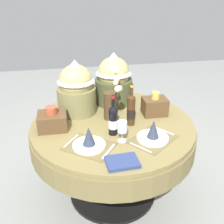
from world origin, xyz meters
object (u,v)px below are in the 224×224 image
object	(u,v)px
dining_table	(113,137)
wine_bottle_centre	(131,110)
wine_glass_right	(122,127)
book_on_table	(122,162)
gift_tub_back_centre	(114,77)
wine_bottle_left	(113,120)
place_setting_right	(153,134)
woven_basket_side_left	(52,120)
flower_vase	(111,101)
woven_basket_side_right	(155,106)
gift_tub_back_left	(76,86)
place_setting_left	(89,141)

from	to	relation	value
dining_table	wine_bottle_centre	distance (m)	0.32
wine_glass_right	book_on_table	world-z (taller)	wine_glass_right
gift_tub_back_centre	wine_bottle_left	bearing A→B (deg)	-100.88
wine_bottle_left	place_setting_right	bearing A→B (deg)	-25.06
gift_tub_back_centre	woven_basket_side_left	bearing A→B (deg)	-144.02
flower_vase	woven_basket_side_right	size ratio (longest dim) A/B	2.01
wine_glass_right	gift_tub_back_left	bearing A→B (deg)	118.17
wine_bottle_left	gift_tub_back_left	size ratio (longest dim) A/B	0.68
place_setting_right	wine_glass_right	xyz separation A→B (m)	(-0.23, 0.02, 0.07)
wine_glass_right	gift_tub_back_centre	world-z (taller)	gift_tub_back_centre
wine_bottle_left	book_on_table	xyz separation A→B (m)	(-0.01, -0.38, -0.11)
wine_glass_right	gift_tub_back_left	xyz separation A→B (m)	(-0.29, 0.55, 0.13)
woven_basket_side_left	woven_basket_side_right	bearing A→B (deg)	6.29
place_setting_left	book_on_table	bearing A→B (deg)	-50.55
dining_table	book_on_table	xyz separation A→B (m)	(-0.04, -0.56, 0.16)
place_setting_left	woven_basket_side_left	world-z (taller)	woven_basket_side_left
dining_table	wine_bottle_left	size ratio (longest dim) A/B	4.25
wine_bottle_centre	woven_basket_side_left	world-z (taller)	wine_bottle_centre
dining_table	woven_basket_side_right	distance (m)	0.46
place_setting_right	gift_tub_back_centre	size ratio (longest dim) A/B	0.88
woven_basket_side_right	book_on_table	bearing A→B (deg)	-123.76
book_on_table	woven_basket_side_left	bearing A→B (deg)	126.95
dining_table	wine_bottle_centre	xyz separation A→B (m)	(0.14, -0.06, 0.28)
gift_tub_back_centre	wine_glass_right	bearing A→B (deg)	-95.33
dining_table	gift_tub_back_centre	xyz separation A→B (m)	(0.08, 0.40, 0.40)
flower_vase	gift_tub_back_centre	distance (m)	0.35
flower_vase	wine_glass_right	world-z (taller)	flower_vase
woven_basket_side_right	place_setting_left	bearing A→B (deg)	-146.83
place_setting_right	woven_basket_side_left	world-z (taller)	woven_basket_side_left
place_setting_left	woven_basket_side_left	bearing A→B (deg)	130.10
dining_table	gift_tub_back_left	bearing A→B (deg)	137.28
place_setting_right	flower_vase	distance (m)	0.47
gift_tub_back_left	gift_tub_back_centre	distance (m)	0.39
woven_basket_side_right	gift_tub_back_left	bearing A→B (deg)	165.53
flower_vase	woven_basket_side_right	xyz separation A→B (m)	(0.39, 0.01, -0.08)
place_setting_left	dining_table	bearing A→B (deg)	54.36
wine_bottle_centre	woven_basket_side_right	xyz separation A→B (m)	(0.25, 0.14, -0.05)
place_setting_right	wine_bottle_centre	world-z (taller)	wine_bottle_centre
wine_glass_right	woven_basket_side_left	bearing A→B (deg)	151.21
flower_vase	woven_basket_side_left	distance (m)	0.51
flower_vase	wine_bottle_left	world-z (taller)	flower_vase
wine_bottle_centre	gift_tub_back_left	distance (m)	0.53
gift_tub_back_centre	place_setting_right	bearing A→B (deg)	-76.80
dining_table	wine_bottle_left	xyz separation A→B (m)	(-0.03, -0.18, 0.27)
dining_table	wine_bottle_left	bearing A→B (deg)	-99.53
wine_bottle_left	book_on_table	size ratio (longest dim) A/B	1.53
wine_glass_right	woven_basket_side_left	distance (m)	0.58
wine_bottle_left	woven_basket_side_right	xyz separation A→B (m)	(0.42, 0.26, -0.04)
place_setting_right	gift_tub_back_centre	distance (m)	0.76
gift_tub_back_left	woven_basket_side_left	distance (m)	0.39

